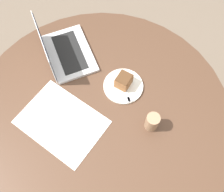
% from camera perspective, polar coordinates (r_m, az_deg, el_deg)
% --- Properties ---
extents(ground_plane, '(12.00, 12.00, 0.00)m').
position_cam_1_polar(ground_plane, '(2.00, -1.74, -11.43)').
color(ground_plane, '#6B5B4C').
extents(dining_table, '(1.34, 1.34, 0.71)m').
position_cam_1_polar(dining_table, '(1.41, -2.42, -5.07)').
color(dining_table, '#4C3323').
rests_on(dining_table, ground_plane).
extents(paper_document, '(0.45, 0.36, 0.00)m').
position_cam_1_polar(paper_document, '(1.33, -10.91, -5.57)').
color(paper_document, white).
rests_on(paper_document, dining_table).
extents(plate, '(0.21, 0.21, 0.01)m').
position_cam_1_polar(plate, '(1.39, 2.46, 2.18)').
color(plate, silver).
rests_on(plate, dining_table).
extents(cake_slice, '(0.09, 0.09, 0.07)m').
position_cam_1_polar(cake_slice, '(1.36, 2.56, 3.33)').
color(cake_slice, brown).
rests_on(cake_slice, plate).
extents(fork, '(0.16, 0.10, 0.00)m').
position_cam_1_polar(fork, '(1.37, 2.98, 1.13)').
color(fork, silver).
rests_on(fork, plate).
extents(coffee_glass, '(0.07, 0.07, 0.10)m').
position_cam_1_polar(coffee_glass, '(1.27, 8.74, -5.61)').
color(coffee_glass, '#997556').
rests_on(coffee_glass, dining_table).
extents(laptop, '(0.41, 0.35, 0.22)m').
position_cam_1_polar(laptop, '(1.49, -10.50, 9.45)').
color(laptop, silver).
rests_on(laptop, dining_table).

